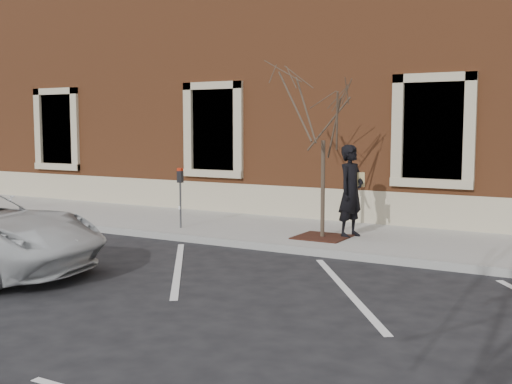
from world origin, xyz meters
The scene contains 9 objects.
ground centered at (0.00, 0.00, 0.00)m, with size 120.00×120.00×0.00m, color #28282B.
sidewalk_near centered at (0.00, 1.75, 0.07)m, with size 40.00×3.50×0.15m, color #A9A59F.
curb_near centered at (0.00, -0.05, 0.07)m, with size 40.00×0.12×0.15m, color #9E9E99.
parking_stripes centered at (0.00, -2.20, 0.00)m, with size 28.00×4.40×0.01m, color silver, non-canonical shape.
building_civic centered at (0.00, 7.74, 4.00)m, with size 40.00×8.62×8.00m.
man centered at (1.81, 1.52, 1.13)m, with size 0.72×0.47×1.96m, color black.
parking_meter centered at (-2.06, 0.67, 1.12)m, with size 0.13×0.10×1.39m.
tree_grate centered at (1.33, 1.11, 0.16)m, with size 1.07×1.07×0.03m, color #361611.
sapling centered at (1.33, 1.11, 2.77)m, with size 2.25×2.25×3.74m.
Camera 1 is at (6.77, -11.25, 2.52)m, focal length 45.00 mm.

